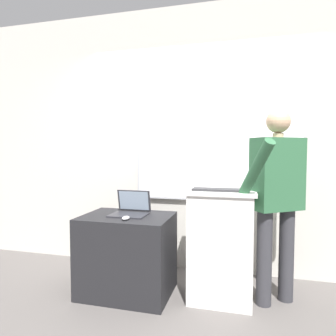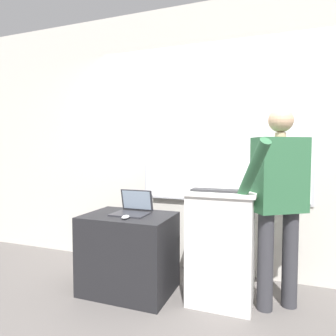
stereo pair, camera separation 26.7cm
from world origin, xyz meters
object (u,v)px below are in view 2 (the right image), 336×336
at_px(lectern_podium, 221,247).
at_px(laptop, 133,207).
at_px(computer_mouse_by_laptop, 126,217).
at_px(wireless_keyboard, 218,190).
at_px(person_presenter, 279,194).
at_px(side_desk, 129,253).

bearing_deg(lectern_podium, laptop, -179.12).
bearing_deg(computer_mouse_by_laptop, laptop, 100.15).
relative_size(lectern_podium, wireless_keyboard, 2.19).
bearing_deg(person_presenter, side_desk, 152.74).
xyz_separation_m(laptop, wireless_keyboard, (0.83, -0.04, 0.21)).
distance_m(lectern_podium, computer_mouse_by_laptop, 0.88).
xyz_separation_m(person_presenter, computer_mouse_by_laptop, (-1.27, -0.32, -0.23)).
distance_m(person_presenter, computer_mouse_by_laptop, 1.33).
height_order(laptop, wireless_keyboard, wireless_keyboard).
height_order(wireless_keyboard, computer_mouse_by_laptop, wireless_keyboard).
distance_m(side_desk, laptop, 0.43).
relative_size(person_presenter, laptop, 5.05).
relative_size(laptop, wireless_keyboard, 0.74).
relative_size(lectern_podium, computer_mouse_by_laptop, 9.95).
height_order(lectern_podium, person_presenter, person_presenter).
bearing_deg(side_desk, computer_mouse_by_laptop, -70.83).
height_order(side_desk, person_presenter, person_presenter).
height_order(person_presenter, laptop, person_presenter).
distance_m(lectern_podium, person_presenter, 0.68).
xyz_separation_m(side_desk, person_presenter, (1.33, 0.15, 0.62)).
distance_m(lectern_podium, laptop, 0.90).
distance_m(side_desk, person_presenter, 1.47).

